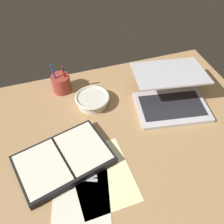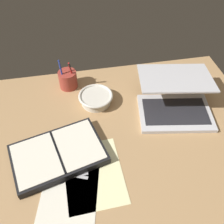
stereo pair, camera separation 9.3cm
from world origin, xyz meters
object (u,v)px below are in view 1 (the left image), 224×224
(scissors, at_px, (74,181))
(laptop, at_px, (171,95))
(bowl, at_px, (92,100))
(pen_cup, at_px, (61,83))
(planner, at_px, (64,160))

(scissors, bearing_deg, laptop, 36.36)
(bowl, bearing_deg, laptop, -16.87)
(pen_cup, height_order, scissors, pen_cup)
(bowl, relative_size, scissors, 1.34)
(pen_cup, bearing_deg, planner, -99.48)
(bowl, distance_m, scissors, 0.41)
(laptop, relative_size, bowl, 2.31)
(pen_cup, distance_m, scissors, 0.52)
(laptop, bearing_deg, planner, -153.19)
(pen_cup, relative_size, scissors, 1.33)
(laptop, height_order, pen_cup, pen_cup)
(bowl, height_order, pen_cup, pen_cup)
(planner, bearing_deg, bowl, 41.18)
(bowl, height_order, scissors, bowl)
(planner, distance_m, scissors, 0.10)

